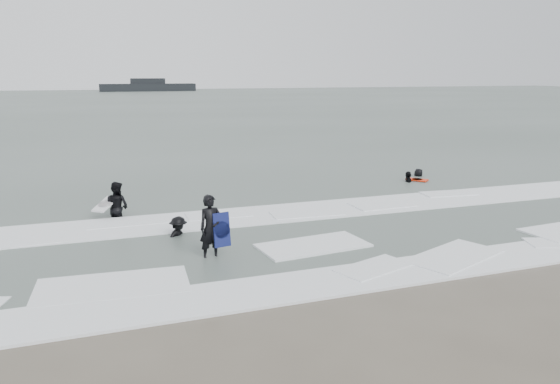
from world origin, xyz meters
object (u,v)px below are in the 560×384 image
object	(u,v)px
surfer_breaker	(179,237)
surfer_right_far	(418,177)
surfer_centre	(212,259)
surfer_right_near	(408,183)
surfer_wading	(118,217)
vessel_horizon	(148,87)

from	to	relation	value
surfer_breaker	surfer_right_far	distance (m)	14.32
surfer_centre	surfer_right_near	world-z (taller)	surfer_centre
surfer_wading	surfer_right_near	world-z (taller)	surfer_wading
surfer_centre	surfer_right_near	size ratio (longest dim) A/B	1.10
surfer_centre	surfer_wading	size ratio (longest dim) A/B	1.00
surfer_breaker	surfer_right_far	xyz separation A→B (m)	(12.87, 6.27, 0.00)
surfer_centre	surfer_wading	distance (m)	5.99
surfer_breaker	vessel_horizon	distance (m)	139.30
surfer_wading	surfer_breaker	bearing A→B (deg)	160.29
surfer_right_near	vessel_horizon	xyz separation A→B (m)	(1.58, 133.43, 1.29)
surfer_breaker	surfer_right_near	world-z (taller)	surfer_right_near
surfer_wading	vessel_horizon	xyz separation A→B (m)	(14.90, 135.49, 1.29)
surfer_wading	surfer_right_far	size ratio (longest dim) A/B	1.18
surfer_breaker	surfer_right_near	distance (m)	12.75
surfer_wading	surfer_right_far	xyz separation A→B (m)	(14.57, 3.09, 0.00)
surfer_wading	surfer_breaker	xyz separation A→B (m)	(1.69, -3.18, 0.00)
surfer_centre	surfer_breaker	xyz separation A→B (m)	(-0.56, 2.37, 0.00)
surfer_wading	surfer_centre	bearing A→B (deg)	154.34
surfer_wading	vessel_horizon	world-z (taller)	vessel_horizon
surfer_centre	vessel_horizon	xyz separation A→B (m)	(12.65, 141.04, 1.29)
surfer_right_far	surfer_breaker	bearing A→B (deg)	3.56
surfer_breaker	surfer_centre	bearing A→B (deg)	-117.90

